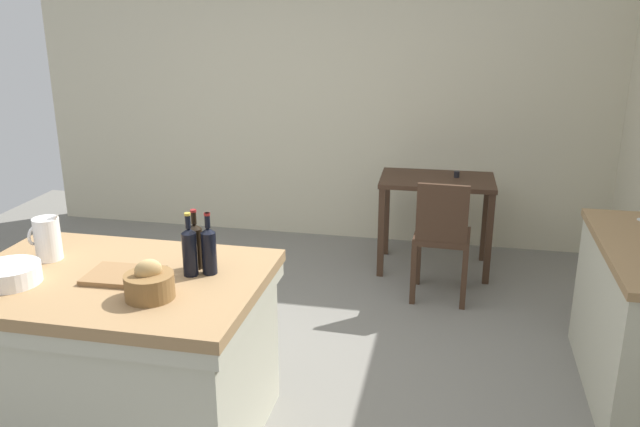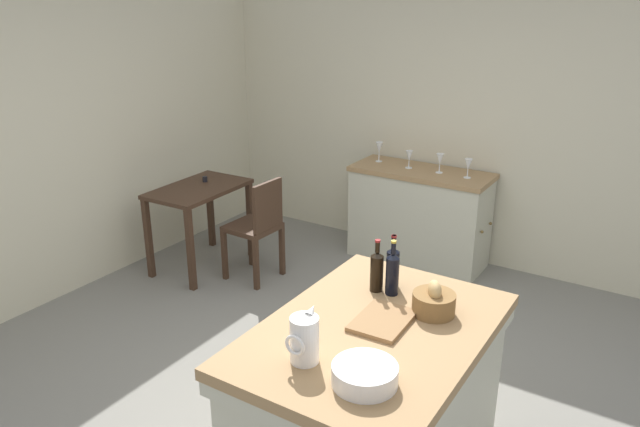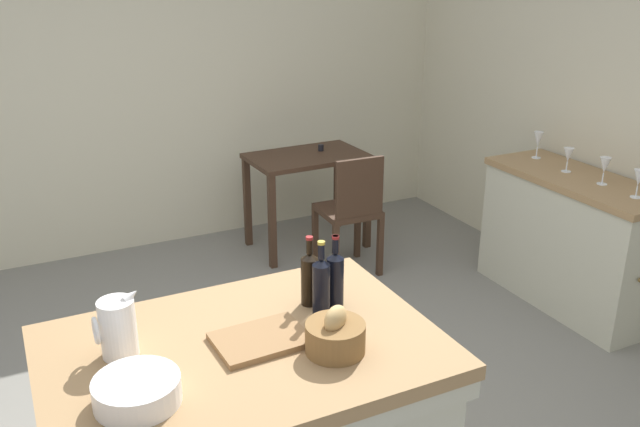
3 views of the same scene
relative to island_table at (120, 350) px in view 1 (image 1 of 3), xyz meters
name	(u,v)px [view 1 (image 1 of 3)]	position (x,y,z in m)	size (l,w,h in m)	color
ground_plane	(232,378)	(0.37, 0.58, -0.47)	(6.76, 6.76, 0.00)	slate
wall_back	(322,96)	(0.37, 3.18, 0.83)	(5.32, 0.12, 2.60)	beige
island_table	(120,350)	(0.00, 0.00, 0.00)	(1.45, 1.01, 0.87)	#99754C
writing_desk	(437,194)	(1.45, 2.52, 0.17)	(0.92, 0.59, 0.82)	#3D281C
wooden_chair	(442,235)	(1.52, 1.92, 0.03)	(0.41, 0.41, 0.92)	#3D281C
pitcher	(47,238)	(-0.42, 0.13, 0.51)	(0.17, 0.13, 0.26)	white
wash_bowl	(10,274)	(-0.42, -0.18, 0.44)	(0.28, 0.28, 0.09)	white
bread_basket	(149,284)	(0.29, -0.19, 0.47)	(0.22, 0.22, 0.18)	brown
cutting_board	(124,276)	(0.07, -0.01, 0.41)	(0.34, 0.25, 0.02)	olive
wine_bottle_dark	(209,249)	(0.45, 0.13, 0.52)	(0.07, 0.07, 0.31)	black
wine_bottle_amber	(195,245)	(0.36, 0.18, 0.52)	(0.07, 0.07, 0.30)	black
wine_bottle_green	(190,250)	(0.37, 0.09, 0.53)	(0.07, 0.07, 0.31)	black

